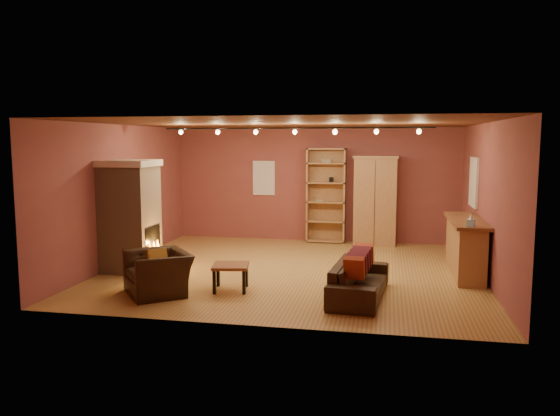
% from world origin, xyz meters
% --- Properties ---
extents(floor, '(7.00, 7.00, 0.00)m').
position_xyz_m(floor, '(0.00, 0.00, 0.00)').
color(floor, olive).
rests_on(floor, ground).
extents(ceiling, '(7.00, 7.00, 0.00)m').
position_xyz_m(ceiling, '(0.00, 0.00, 2.80)').
color(ceiling, brown).
rests_on(ceiling, back_wall).
extents(back_wall, '(7.00, 0.02, 2.80)m').
position_xyz_m(back_wall, '(0.00, 3.25, 1.40)').
color(back_wall, brown).
rests_on(back_wall, floor).
extents(left_wall, '(0.02, 6.50, 2.80)m').
position_xyz_m(left_wall, '(-3.50, 0.00, 1.40)').
color(left_wall, brown).
rests_on(left_wall, floor).
extents(right_wall, '(0.02, 6.50, 2.80)m').
position_xyz_m(right_wall, '(3.50, 0.00, 1.40)').
color(right_wall, brown).
rests_on(right_wall, floor).
extents(fireplace, '(1.01, 0.98, 2.12)m').
position_xyz_m(fireplace, '(-3.04, -0.60, 1.06)').
color(fireplace, tan).
rests_on(fireplace, floor).
extents(back_window, '(0.56, 0.04, 0.86)m').
position_xyz_m(back_window, '(-1.30, 3.23, 1.55)').
color(back_window, silver).
rests_on(back_window, back_wall).
extents(bookcase, '(0.94, 0.37, 2.31)m').
position_xyz_m(bookcase, '(0.29, 3.13, 1.17)').
color(bookcase, tan).
rests_on(bookcase, floor).
extents(armoire, '(1.05, 0.60, 2.13)m').
position_xyz_m(armoire, '(1.48, 2.98, 1.07)').
color(armoire, tan).
rests_on(armoire, floor).
extents(bar_counter, '(0.59, 2.18, 1.04)m').
position_xyz_m(bar_counter, '(3.20, 0.29, 0.53)').
color(bar_counter, '#B18151').
rests_on(bar_counter, floor).
extents(tissue_box, '(0.17, 0.17, 0.23)m').
position_xyz_m(tissue_box, '(3.15, -0.62, 1.14)').
color(tissue_box, '#8FCCE5').
rests_on(tissue_box, bar_counter).
extents(right_window, '(0.05, 0.90, 1.00)m').
position_xyz_m(right_window, '(3.47, 1.40, 1.65)').
color(right_window, silver).
rests_on(right_window, right_wall).
extents(loveseat, '(0.73, 1.96, 0.79)m').
position_xyz_m(loveseat, '(1.35, -1.62, 0.39)').
color(loveseat, black).
rests_on(loveseat, floor).
extents(armchair, '(1.20, 1.26, 0.93)m').
position_xyz_m(armchair, '(-1.86, -2.04, 0.46)').
color(armchair, black).
rests_on(armchair, floor).
extents(coffee_table, '(0.67, 0.67, 0.44)m').
position_xyz_m(coffee_table, '(-0.77, -1.61, 0.38)').
color(coffee_table, brown).
rests_on(coffee_table, floor).
extents(track_rail, '(5.20, 0.09, 0.13)m').
position_xyz_m(track_rail, '(0.00, 0.20, 2.68)').
color(track_rail, black).
rests_on(track_rail, ceiling).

